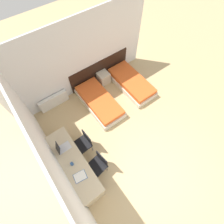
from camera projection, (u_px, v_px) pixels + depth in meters
ground_plane at (157, 174)px, 4.98m from camera, size 20.00×20.00×0.00m
wall_back at (78, 59)px, 5.43m from camera, size 5.07×0.05×2.70m
wall_left at (45, 146)px, 3.99m from camera, size 0.05×4.92×2.70m
headboard_panel at (100, 70)px, 6.42m from camera, size 2.43×0.03×0.87m
bed_near_window at (99, 102)px, 6.02m from camera, size 0.90×1.91×0.37m
bed_near_door at (131, 83)px, 6.46m from camera, size 0.90×1.91×0.37m
nightstand at (103, 78)px, 6.51m from camera, size 0.40×0.38×0.46m
radiator at (54, 101)px, 5.96m from camera, size 1.02×0.12×0.49m
desk at (74, 164)px, 4.55m from camera, size 0.59×2.05×0.75m
chair_near_laptop at (84, 143)px, 4.95m from camera, size 0.47×0.47×0.84m
chair_near_notebook at (98, 164)px, 4.65m from camera, size 0.51×0.51×0.84m
laptop at (62, 148)px, 4.52m from camera, size 0.36×0.23×0.36m
open_notebook at (80, 176)px, 4.23m from camera, size 0.33×0.27×0.02m
mug at (72, 164)px, 4.34m from camera, size 0.08×0.08×0.09m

